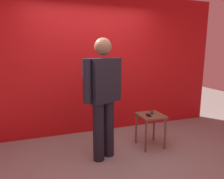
% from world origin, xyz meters
% --- Properties ---
extents(ground_plane, '(12.00, 12.00, 0.00)m').
position_xyz_m(ground_plane, '(0.00, 0.00, 0.00)').
color(ground_plane, gray).
extents(back_wall_red, '(5.46, 0.12, 2.72)m').
position_xyz_m(back_wall_red, '(0.00, 1.49, 1.36)').
color(back_wall_red, '#B31114').
rests_on(back_wall_red, ground_plane).
extents(standing_person, '(0.70, 0.43, 1.82)m').
position_xyz_m(standing_person, '(-0.10, 0.35, 1.02)').
color(standing_person, black).
rests_on(standing_person, ground_plane).
extents(side_table, '(0.42, 0.42, 0.57)m').
position_xyz_m(side_table, '(0.77, 0.46, 0.46)').
color(side_table, brown).
rests_on(side_table, ground_plane).
extents(cell_phone, '(0.10, 0.16, 0.01)m').
position_xyz_m(cell_phone, '(0.71, 0.43, 0.58)').
color(cell_phone, black).
rests_on(cell_phone, side_table).
extents(tv_remote, '(0.12, 0.17, 0.02)m').
position_xyz_m(tv_remote, '(0.84, 0.53, 0.58)').
color(tv_remote, black).
rests_on(tv_remote, side_table).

